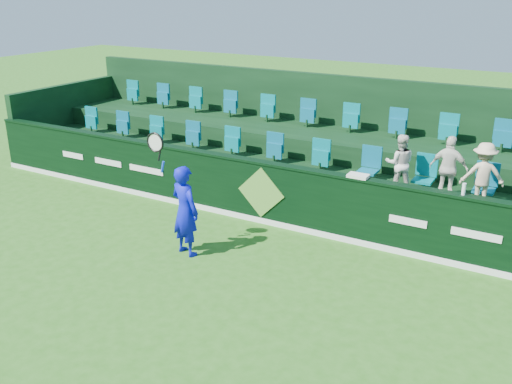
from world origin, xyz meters
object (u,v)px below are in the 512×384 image
Objects in this scene: drinks_bottle at (464,189)px; spectator_middle at (449,168)px; spectator_right at (483,175)px; spectator_left at (400,163)px; towel at (358,176)px; tennis_player at (185,210)px.

spectator_middle is at bearing 113.73° from drinks_bottle.
spectator_middle is 6.02× the size of drinks_bottle.
drinks_bottle is (-0.13, -1.12, 0.04)m from spectator_right.
spectator_middle is at bearing 159.07° from spectator_left.
spectator_left reaches higher than towel.
tennis_player is 11.01× the size of drinks_bottle.
spectator_middle is at bearing 38.01° from towel.
drinks_bottle is at bearing 24.53° from tennis_player.
spectator_right is at bearing 83.17° from drinks_bottle.
spectator_middle is 1.04× the size of spectator_right.
tennis_player reaches higher than drinks_bottle.
spectator_right is 2.34m from towel.
spectator_middle is 1.22m from drinks_bottle.
spectator_middle reaches higher than towel.
drinks_bottle is (0.49, -1.12, 0.01)m from spectator_middle.
spectator_left is 0.97m from spectator_middle.
drinks_bottle is (4.51, 2.06, 0.57)m from tennis_player.
spectator_right is 3.18× the size of towel.
spectator_middle reaches higher than spectator_left.
spectator_middle is at bearing 38.36° from tennis_player.
spectator_right reaches higher than drinks_bottle.
drinks_bottle is (1.93, 0.00, 0.08)m from towel.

